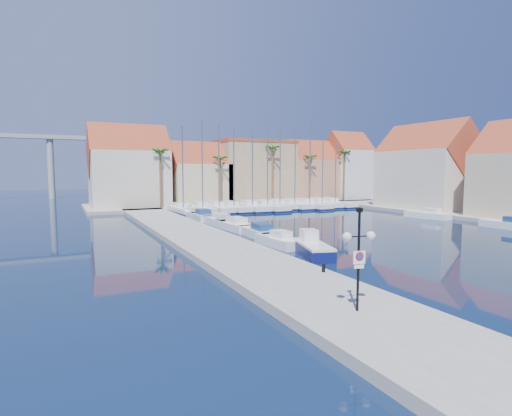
# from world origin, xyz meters

# --- Properties ---
(ground) EXTENTS (260.00, 260.00, 0.00)m
(ground) POSITION_xyz_m (0.00, 0.00, 0.00)
(ground) COLOR black
(ground) RESTS_ON ground
(quay_west) EXTENTS (6.00, 77.00, 0.50)m
(quay_west) POSITION_xyz_m (-9.00, 13.50, 0.25)
(quay_west) COLOR gray
(quay_west) RESTS_ON ground
(shore_north) EXTENTS (54.00, 16.00, 0.50)m
(shore_north) POSITION_xyz_m (10.00, 48.00, 0.25)
(shore_north) COLOR gray
(shore_north) RESTS_ON ground
(shore_east) EXTENTS (12.00, 60.00, 0.50)m
(shore_east) POSITION_xyz_m (32.00, 15.00, 0.25)
(shore_east) COLOR gray
(shore_east) RESTS_ON ground
(lamp_post) EXTENTS (1.47, 0.60, 4.38)m
(lamp_post) POSITION_xyz_m (-9.13, -8.26, 3.37)
(lamp_post) COLOR black
(lamp_post) RESTS_ON quay_west
(bollard) EXTENTS (0.20, 0.20, 0.51)m
(bollard) POSITION_xyz_m (-6.60, -2.32, 0.75)
(bollard) COLOR black
(bollard) RESTS_ON quay_west
(fishing_boat) EXTENTS (3.22, 5.59, 1.86)m
(fishing_boat) POSITION_xyz_m (-3.28, 3.73, 0.62)
(fishing_boat) COLOR #0E1555
(fishing_boat) RESTS_ON ground
(motorboat_west_0) EXTENTS (1.99, 5.24, 1.40)m
(motorboat_west_0) POSITION_xyz_m (-3.80, 8.07, 0.51)
(motorboat_west_0) COLOR white
(motorboat_west_0) RESTS_ON ground
(motorboat_west_1) EXTENTS (2.20, 6.30, 1.40)m
(motorboat_west_1) POSITION_xyz_m (-3.13, 12.91, 0.51)
(motorboat_west_1) COLOR white
(motorboat_west_1) RESTS_ON ground
(motorboat_west_2) EXTENTS (2.53, 6.81, 1.40)m
(motorboat_west_2) POSITION_xyz_m (-3.31, 18.71, 0.51)
(motorboat_west_2) COLOR white
(motorboat_west_2) RESTS_ON ground
(motorboat_west_3) EXTENTS (2.32, 6.32, 1.40)m
(motorboat_west_3) POSITION_xyz_m (-3.49, 22.93, 0.51)
(motorboat_west_3) COLOR white
(motorboat_west_3) RESTS_ON ground
(motorboat_west_4) EXTENTS (2.59, 6.94, 1.40)m
(motorboat_west_4) POSITION_xyz_m (-3.67, 28.66, 0.51)
(motorboat_west_4) COLOR white
(motorboat_west_4) RESTS_ON ground
(motorboat_west_5) EXTENTS (2.32, 6.14, 1.40)m
(motorboat_west_5) POSITION_xyz_m (-3.94, 32.44, 0.51)
(motorboat_west_5) COLOR white
(motorboat_west_5) RESTS_ON ground
(motorboat_east_0) EXTENTS (2.10, 6.19, 1.40)m
(motorboat_east_0) POSITION_xyz_m (24.00, 5.55, 0.51)
(motorboat_east_0) COLOR white
(motorboat_east_0) RESTS_ON ground
(motorboat_east_1) EXTENTS (2.89, 6.12, 1.40)m
(motorboat_east_1) POSITION_xyz_m (24.02, 16.58, 0.51)
(motorboat_east_1) COLOR white
(motorboat_east_1) RESTS_ON ground
(sailboat_0) EXTENTS (2.85, 9.12, 12.97)m
(sailboat_0) POSITION_xyz_m (-4.07, 36.74, 0.61)
(sailboat_0) COLOR white
(sailboat_0) RESTS_ON ground
(sailboat_1) EXTENTS (2.69, 8.74, 13.91)m
(sailboat_1) POSITION_xyz_m (-1.10, 36.49, 0.64)
(sailboat_1) COLOR white
(sailboat_1) RESTS_ON ground
(sailboat_2) EXTENTS (2.73, 9.33, 13.28)m
(sailboat_2) POSITION_xyz_m (1.50, 36.48, 0.61)
(sailboat_2) COLOR white
(sailboat_2) RESTS_ON ground
(sailboat_3) EXTENTS (2.89, 9.43, 12.63)m
(sailboat_3) POSITION_xyz_m (3.83, 36.25, 0.60)
(sailboat_3) COLOR white
(sailboat_3) RESTS_ON ground
(sailboat_4) EXTENTS (3.27, 10.34, 12.30)m
(sailboat_4) POSITION_xyz_m (7.04, 36.29, 0.58)
(sailboat_4) COLOR white
(sailboat_4) RESTS_ON ground
(sailboat_5) EXTENTS (3.42, 11.10, 12.03)m
(sailboat_5) POSITION_xyz_m (9.54, 36.10, 0.57)
(sailboat_5) COLOR white
(sailboat_5) RESTS_ON ground
(sailboat_6) EXTENTS (2.46, 8.84, 13.26)m
(sailboat_6) POSITION_xyz_m (12.43, 36.92, 0.62)
(sailboat_6) COLOR white
(sailboat_6) RESTS_ON ground
(sailboat_7) EXTENTS (2.54, 9.28, 13.51)m
(sailboat_7) POSITION_xyz_m (14.86, 36.22, 0.61)
(sailboat_7) COLOR white
(sailboat_7) RESTS_ON ground
(sailboat_8) EXTENTS (3.23, 10.77, 14.62)m
(sailboat_8) POSITION_xyz_m (17.42, 35.77, 0.60)
(sailboat_8) COLOR white
(sailboat_8) RESTS_ON ground
(sailboat_9) EXTENTS (2.62, 9.86, 11.34)m
(sailboat_9) POSITION_xyz_m (20.52, 36.43, 0.57)
(sailboat_9) COLOR white
(sailboat_9) RESTS_ON ground
(sailboat_10) EXTENTS (3.43, 10.23, 11.03)m
(sailboat_10) POSITION_xyz_m (22.99, 36.12, 0.57)
(sailboat_10) COLOR white
(sailboat_10) RESTS_ON ground
(building_0) EXTENTS (12.30, 9.00, 13.50)m
(building_0) POSITION_xyz_m (-10.00, 47.00, 6.52)
(building_0) COLOR beige
(building_0) RESTS_ON shore_north
(building_1) EXTENTS (10.30, 8.00, 11.00)m
(building_1) POSITION_xyz_m (2.00, 47.00, 5.30)
(building_1) COLOR beige
(building_1) RESTS_ON shore_north
(building_2) EXTENTS (14.20, 10.20, 11.50)m
(building_2) POSITION_xyz_m (13.00, 48.00, 6.26)
(building_2) COLOR tan
(building_2) RESTS_ON shore_north
(building_3) EXTENTS (10.30, 8.00, 12.00)m
(building_3) POSITION_xyz_m (25.00, 47.00, 5.86)
(building_3) COLOR tan
(building_3) RESTS_ON shore_north
(building_4) EXTENTS (8.30, 8.00, 14.00)m
(building_4) POSITION_xyz_m (34.00, 46.00, 6.97)
(building_4) COLOR white
(building_4) RESTS_ON shore_north
(building_6) EXTENTS (9.00, 14.30, 13.50)m
(building_6) POSITION_xyz_m (32.00, 24.00, 6.52)
(building_6) COLOR beige
(building_6) RESTS_ON shore_east
(palm_0) EXTENTS (2.60, 2.60, 10.15)m
(palm_0) POSITION_xyz_m (-6.00, 42.00, 9.08)
(palm_0) COLOR brown
(palm_0) RESTS_ON shore_north
(palm_1) EXTENTS (2.60, 2.60, 9.15)m
(palm_1) POSITION_xyz_m (4.00, 42.00, 8.14)
(palm_1) COLOR brown
(palm_1) RESTS_ON shore_north
(palm_2) EXTENTS (2.60, 2.60, 11.15)m
(palm_2) POSITION_xyz_m (14.00, 42.00, 10.02)
(palm_2) COLOR brown
(palm_2) RESTS_ON shore_north
(palm_3) EXTENTS (2.60, 2.60, 9.65)m
(palm_3) POSITION_xyz_m (22.00, 42.00, 8.61)
(palm_3) COLOR brown
(palm_3) RESTS_ON shore_north
(palm_4) EXTENTS (2.60, 2.60, 10.65)m
(palm_4) POSITION_xyz_m (30.00, 42.00, 9.55)
(palm_4) COLOR brown
(palm_4) RESTS_ON shore_north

